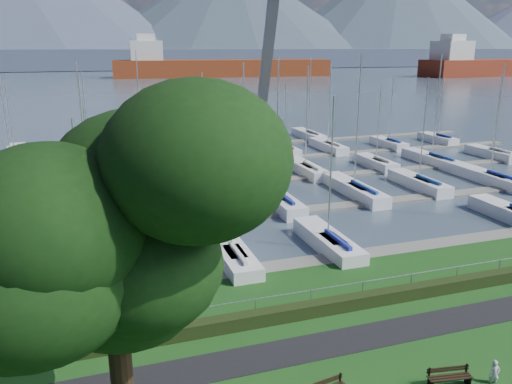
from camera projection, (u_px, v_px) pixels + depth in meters
name	position (u px, v px, depth m)	size (l,w,h in m)	color
path	(357.00, 339.00, 23.24)	(160.00, 2.00, 0.04)	black
water	(109.00, 74.00, 263.21)	(800.00, 540.00, 0.20)	#445463
hedge	(332.00, 306.00, 25.52)	(80.00, 0.70, 0.70)	black
fence	(329.00, 287.00, 25.65)	(0.04, 0.04, 80.00)	#9A9DA3
foothill	(104.00, 59.00, 325.27)	(900.00, 80.00, 12.00)	#49546B
mountains	(106.00, 2.00, 384.19)	(1190.00, 360.00, 115.00)	#3B4857
docks	(212.00, 186.00, 49.76)	(90.00, 41.60, 0.25)	slate
bench_right	(449.00, 377.00, 19.89)	(1.84, 0.71, 0.85)	black
person	(495.00, 371.00, 20.01)	(0.43, 0.28, 1.19)	#AEAFB5
tree	(111.00, 233.00, 13.50)	(9.11, 8.88, 12.78)	black
crane	(265.00, 125.00, 52.02)	(5.53, 13.48, 22.35)	#505356
cargo_ship_mid	(214.00, 68.00, 235.43)	(102.14, 25.96, 21.50)	maroon
cargo_ship_east	(487.00, 67.00, 241.84)	(76.52, 21.20, 21.50)	maroon
sailboat_fleet	(214.00, 124.00, 51.90)	(74.98, 49.00, 13.31)	white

